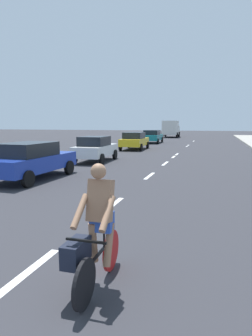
{
  "coord_description": "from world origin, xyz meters",
  "views": [
    {
      "loc": [
        2.79,
        1.28,
        2.36
      ],
      "look_at": [
        0.38,
        9.2,
        1.1
      ],
      "focal_mm": 31.31,
      "sensor_mm": 36.0,
      "label": 1
    }
  ],
  "objects_px": {
    "cyclist": "(95,233)",
    "parked_car_yellow": "(134,140)",
    "parked_car_white": "(95,148)",
    "delivery_truck": "(171,128)",
    "parked_car_teal": "(152,136)",
    "parked_car_blue": "(31,160)"
  },
  "relations": [
    {
      "from": "parked_car_white",
      "to": "parked_car_teal",
      "type": "relative_size",
      "value": 0.91
    },
    {
      "from": "delivery_truck",
      "to": "cyclist",
      "type": "bearing_deg",
      "value": -84.91
    },
    {
      "from": "parked_car_blue",
      "to": "delivery_truck",
      "type": "distance_m",
      "value": 40.03
    },
    {
      "from": "cyclist",
      "to": "parked_car_teal",
      "type": "distance_m",
      "value": 31.84
    },
    {
      "from": "parked_car_blue",
      "to": "delivery_truck",
      "type": "relative_size",
      "value": 0.72
    },
    {
      "from": "parked_car_teal",
      "to": "parked_car_blue",
      "type": "bearing_deg",
      "value": -91.26
    },
    {
      "from": "parked_car_teal",
      "to": "delivery_truck",
      "type": "relative_size",
      "value": 0.72
    },
    {
      "from": "parked_car_teal",
      "to": "parked_car_white",
      "type": "bearing_deg",
      "value": -90.29
    },
    {
      "from": "parked_car_teal",
      "to": "delivery_truck",
      "type": "xyz_separation_m",
      "value": [
        -0.03,
        15.7,
        0.66
      ]
    },
    {
      "from": "parked_car_blue",
      "to": "parked_car_white",
      "type": "height_order",
      "value": "same"
    },
    {
      "from": "parked_car_yellow",
      "to": "parked_car_teal",
      "type": "relative_size",
      "value": 0.98
    },
    {
      "from": "cyclist",
      "to": "parked_car_teal",
      "type": "xyz_separation_m",
      "value": [
        -5.74,
        31.32,
        0.01
      ]
    },
    {
      "from": "parked_car_blue",
      "to": "parked_car_white",
      "type": "relative_size",
      "value": 1.09
    },
    {
      "from": "parked_car_yellow",
      "to": "parked_car_teal",
      "type": "bearing_deg",
      "value": 89.66
    },
    {
      "from": "parked_car_teal",
      "to": "delivery_truck",
      "type": "bearing_deg",
      "value": 89.28
    },
    {
      "from": "parked_car_white",
      "to": "delivery_truck",
      "type": "xyz_separation_m",
      "value": [
        -0.21,
        33.78,
        0.67
      ]
    },
    {
      "from": "parked_car_teal",
      "to": "delivery_truck",
      "type": "distance_m",
      "value": 15.72
    },
    {
      "from": "cyclist",
      "to": "parked_car_yellow",
      "type": "height_order",
      "value": "cyclist"
    },
    {
      "from": "cyclist",
      "to": "parked_car_yellow",
      "type": "relative_size",
      "value": 0.41
    },
    {
      "from": "cyclist",
      "to": "delivery_truck",
      "type": "distance_m",
      "value": 47.38
    },
    {
      "from": "parked_car_blue",
      "to": "parked_car_teal",
      "type": "xyz_separation_m",
      "value": [
        0.18,
        24.32,
        0.0
      ]
    },
    {
      "from": "cyclist",
      "to": "parked_car_blue",
      "type": "distance_m",
      "value": 9.17
    }
  ]
}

